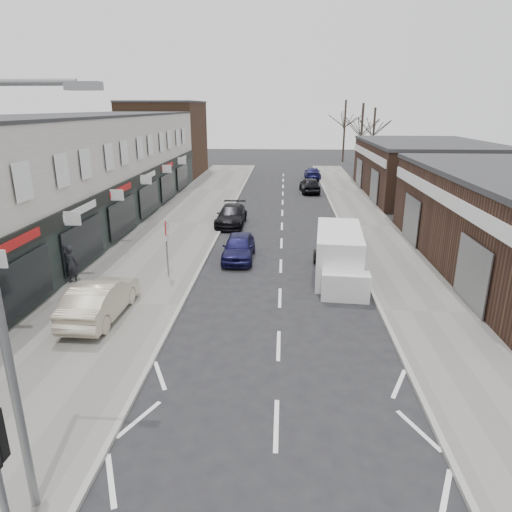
% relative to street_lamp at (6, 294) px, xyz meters
% --- Properties ---
extents(ground, '(160.00, 160.00, 0.00)m').
position_rel_street_lamp_xyz_m(ground, '(4.53, 0.80, -4.62)').
color(ground, black).
rests_on(ground, ground).
extents(pavement_left, '(5.50, 64.00, 0.12)m').
position_rel_street_lamp_xyz_m(pavement_left, '(-2.22, 22.80, -4.56)').
color(pavement_left, slate).
rests_on(pavement_left, ground).
extents(pavement_right, '(3.50, 64.00, 0.12)m').
position_rel_street_lamp_xyz_m(pavement_right, '(10.28, 22.80, -4.56)').
color(pavement_right, slate).
rests_on(pavement_right, ground).
extents(shop_terrace_left, '(8.00, 41.00, 7.10)m').
position_rel_street_lamp_xyz_m(shop_terrace_left, '(-8.97, 20.30, -1.07)').
color(shop_terrace_left, beige).
rests_on(shop_terrace_left, ground).
extents(brick_block_far, '(8.00, 10.00, 8.00)m').
position_rel_street_lamp_xyz_m(brick_block_far, '(-8.97, 45.80, -0.62)').
color(brick_block_far, '#452C1D').
rests_on(brick_block_far, ground).
extents(right_unit_far, '(10.00, 16.00, 4.50)m').
position_rel_street_lamp_xyz_m(right_unit_far, '(17.03, 34.80, -2.37)').
color(right_unit_far, '#3C261B').
rests_on(right_unit_far, ground).
extents(tree_far_a, '(3.60, 3.60, 8.00)m').
position_rel_street_lamp_xyz_m(tree_far_a, '(13.53, 48.80, -4.62)').
color(tree_far_a, '#382D26').
rests_on(tree_far_a, ground).
extents(tree_far_b, '(3.60, 3.60, 7.50)m').
position_rel_street_lamp_xyz_m(tree_far_b, '(16.03, 54.80, -4.62)').
color(tree_far_b, '#382D26').
rests_on(tree_far_b, ground).
extents(tree_far_c, '(3.60, 3.60, 8.50)m').
position_rel_street_lamp_xyz_m(tree_far_c, '(13.03, 60.80, -4.62)').
color(tree_far_c, '#382D26').
rests_on(tree_far_c, ground).
extents(street_lamp, '(2.23, 0.22, 8.00)m').
position_rel_street_lamp_xyz_m(street_lamp, '(0.00, 0.00, 0.00)').
color(street_lamp, slate).
rests_on(street_lamp, pavement_left).
extents(warning_sign, '(0.12, 0.80, 2.70)m').
position_rel_street_lamp_xyz_m(warning_sign, '(-0.63, 12.80, -2.42)').
color(warning_sign, slate).
rests_on(warning_sign, pavement_left).
extents(white_van, '(2.40, 5.84, 2.22)m').
position_rel_street_lamp_xyz_m(white_van, '(7.20, 13.42, -3.57)').
color(white_van, white).
rests_on(white_van, ground).
extents(sedan_on_pavement, '(1.62, 4.38, 1.43)m').
position_rel_street_lamp_xyz_m(sedan_on_pavement, '(-2.08, 8.34, -3.78)').
color(sedan_on_pavement, '#B9AD94').
rests_on(sedan_on_pavement, pavement_left).
extents(pedestrian, '(0.70, 0.53, 1.74)m').
position_rel_street_lamp_xyz_m(pedestrian, '(-4.67, 11.66, -3.63)').
color(pedestrian, black).
rests_on(pedestrian, pavement_left).
extents(parked_car_left_a, '(1.57, 3.89, 1.32)m').
position_rel_street_lamp_xyz_m(parked_car_left_a, '(2.33, 15.75, -3.96)').
color(parked_car_left_a, '#15143F').
rests_on(parked_car_left_a, ground).
extents(parked_car_left_b, '(1.90, 4.54, 1.31)m').
position_rel_street_lamp_xyz_m(parked_car_left_b, '(1.13, 22.95, -3.96)').
color(parked_car_left_b, black).
rests_on(parked_car_left_b, ground).
extents(parked_car_right_a, '(1.74, 4.53, 1.47)m').
position_rel_street_lamp_xyz_m(parked_car_right_a, '(8.03, 18.91, -3.88)').
color(parked_car_right_a, silver).
rests_on(parked_car_right_a, ground).
extents(parked_car_right_b, '(1.94, 4.23, 1.40)m').
position_rel_street_lamp_xyz_m(parked_car_right_b, '(7.00, 35.52, -3.92)').
color(parked_car_right_b, black).
rests_on(parked_car_right_b, ground).
extents(parked_car_right_c, '(1.75, 4.23, 1.22)m').
position_rel_street_lamp_xyz_m(parked_car_right_c, '(7.74, 44.06, -4.01)').
color(parked_car_right_c, '#161645').
rests_on(parked_car_right_c, ground).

